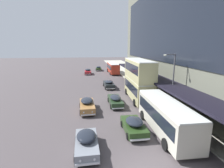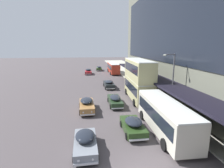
{
  "view_description": "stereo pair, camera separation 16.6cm",
  "coord_description": "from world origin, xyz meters",
  "views": [
    {
      "loc": [
        -3.62,
        -9.52,
        8.27
      ],
      "look_at": [
        0.8,
        21.18,
        1.47
      ],
      "focal_mm": 28.0,
      "sensor_mm": 36.0,
      "label": 1
    },
    {
      "loc": [
        -3.45,
        -9.55,
        8.27
      ],
      "look_at": [
        0.8,
        21.18,
        1.47
      ],
      "focal_mm": 28.0,
      "sensor_mm": 36.0,
      "label": 2
    }
  ],
  "objects": [
    {
      "name": "transit_bus_kerbside_front",
      "position": [
        3.75,
        5.36,
        1.78
      ],
      "size": [
        2.88,
        9.62,
        3.1
      ],
      "color": "beige",
      "rests_on": "ground"
    },
    {
      "name": "sedan_second_mid",
      "position": [
        -3.75,
        12.25,
        0.79
      ],
      "size": [
        2.09,
        4.88,
        1.6
      ],
      "color": "#9E6E3C",
      "rests_on": "ground"
    },
    {
      "name": "sedan_second_near",
      "position": [
        -3.38,
        42.45,
        0.79
      ],
      "size": [
        1.99,
        4.59,
        1.6
      ],
      "color": "#A71B22",
      "rests_on": "ground"
    },
    {
      "name": "transit_bus_kerbside_far",
      "position": [
        4.17,
        15.97,
        3.37
      ],
      "size": [
        2.95,
        9.49,
        6.24
      ],
      "color": "tan",
      "rests_on": "ground"
    },
    {
      "name": "sedan_lead_mid",
      "position": [
        0.29,
        49.9,
        0.74
      ],
      "size": [
        2.05,
        4.68,
        1.47
      ],
      "color": "#273F1B",
      "rests_on": "ground"
    },
    {
      "name": "sedan_oncoming_front",
      "position": [
        -3.83,
        3.22,
        0.75
      ],
      "size": [
        1.97,
        4.35,
        1.53
      ],
      "color": "gray",
      "rests_on": "ground"
    },
    {
      "name": "sedan_far_back",
      "position": [
        0.71,
        5.68,
        0.75
      ],
      "size": [
        2.0,
        4.35,
        1.53
      ],
      "color": "#243B18",
      "rests_on": "ground"
    },
    {
      "name": "sedan_trailing_near",
      "position": [
        0.21,
        13.86,
        0.73
      ],
      "size": [
        1.8,
        4.99,
        1.47
      ],
      "color": "#21341E",
      "rests_on": "ground"
    },
    {
      "name": "street_lamp",
      "position": [
        6.52,
        9.94,
        4.34
      ],
      "size": [
        1.5,
        0.28,
        7.23
      ],
      "color": "#4C4C51",
      "rests_on": "sidewalk_kerb"
    },
    {
      "name": "transit_bus_kerbside_rear",
      "position": [
        4.26,
        43.13,
        1.8
      ],
      "size": [
        2.79,
        9.94,
        3.12
      ],
      "color": "#BA3523",
      "rests_on": "ground"
    },
    {
      "name": "sedan_trailing_mid",
      "position": [
        0.62,
        24.41,
        0.78
      ],
      "size": [
        1.97,
        4.97,
        1.56
      ],
      "color": "black",
      "rests_on": "ground"
    }
  ]
}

